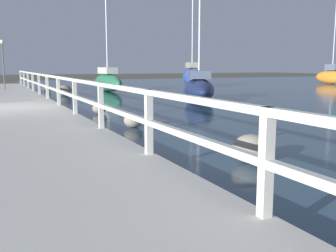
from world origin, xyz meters
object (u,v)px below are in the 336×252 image
object	(u,v)px
sailboat_navy	(199,87)
dock_lamp	(3,53)
sailboat_green	(108,81)
sailboat_orange	(332,76)
sailboat_blue	(192,76)

from	to	relation	value
sailboat_navy	dock_lamp	bearing A→B (deg)	155.88
sailboat_green	sailboat_orange	xyz separation A→B (m)	(19.86, 1.23, 0.05)
dock_lamp	sailboat_green	distance (m)	6.04
sailboat_orange	sailboat_blue	size ratio (longest dim) A/B	0.84
dock_lamp	sailboat_navy	bearing A→B (deg)	-48.56
sailboat_blue	sailboat_navy	bearing A→B (deg)	-102.46
sailboat_navy	sailboat_green	distance (m)	8.26
dock_lamp	sailboat_blue	size ratio (longest dim) A/B	0.33
sailboat_navy	sailboat_orange	distance (m)	20.24
sailboat_orange	sailboat_blue	world-z (taller)	sailboat_blue
dock_lamp	sailboat_orange	bearing A→B (deg)	1.33
dock_lamp	sailboat_blue	xyz separation A→B (m)	(12.83, 1.65, -1.43)
dock_lamp	sailboat_green	bearing A→B (deg)	-6.30
sailboat_green	sailboat_blue	world-z (taller)	sailboat_blue
sailboat_green	sailboat_orange	size ratio (longest dim) A/B	1.16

